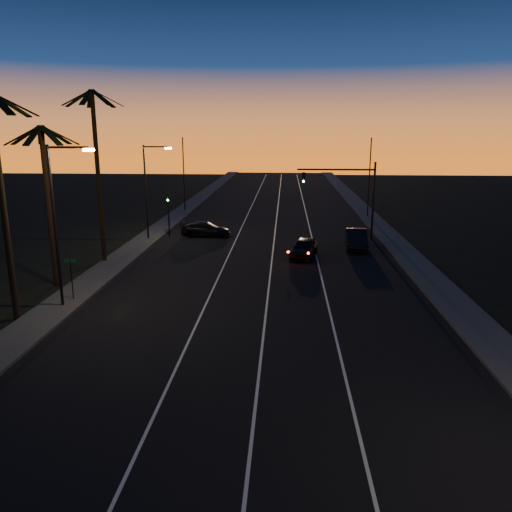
# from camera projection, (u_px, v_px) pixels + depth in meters

# --- Properties ---
(road) EXTENTS (20.00, 170.00, 0.01)m
(road) POSITION_uv_depth(u_px,v_px,m) (265.00, 264.00, 37.23)
(road) COLOR black
(road) RESTS_ON ground
(sidewalk_left) EXTENTS (2.40, 170.00, 0.16)m
(sidewalk_left) POSITION_uv_depth(u_px,v_px,m) (118.00, 261.00, 37.86)
(sidewalk_left) COLOR #323230
(sidewalk_left) RESTS_ON ground
(sidewalk_right) EXTENTS (2.40, 170.00, 0.16)m
(sidewalk_right) POSITION_uv_depth(u_px,v_px,m) (417.00, 266.00, 36.57)
(sidewalk_right) COLOR #323230
(sidewalk_right) RESTS_ON ground
(lane_stripe_left) EXTENTS (0.12, 160.00, 0.01)m
(lane_stripe_left) POSITION_uv_depth(u_px,v_px,m) (225.00, 264.00, 37.40)
(lane_stripe_left) COLOR silver
(lane_stripe_left) RESTS_ON road
(lane_stripe_mid) EXTENTS (0.12, 160.00, 0.01)m
(lane_stripe_mid) POSITION_uv_depth(u_px,v_px,m) (271.00, 264.00, 37.20)
(lane_stripe_mid) COLOR silver
(lane_stripe_mid) RESTS_ON road
(lane_stripe_right) EXTENTS (0.12, 160.00, 0.01)m
(lane_stripe_right) POSITION_uv_depth(u_px,v_px,m) (318.00, 265.00, 37.00)
(lane_stripe_right) COLOR silver
(lane_stripe_right) RESTS_ON road
(palm_near) EXTENTS (4.25, 4.16, 11.53)m
(palm_near) POSITION_uv_depth(u_px,v_px,m) (0.00, 185.00, 24.62)
(palm_near) COLOR black
(palm_near) RESTS_ON ground
(palm_mid) EXTENTS (4.25, 4.16, 10.03)m
(palm_mid) POSITION_uv_depth(u_px,v_px,m) (47.00, 188.00, 30.66)
(palm_mid) COLOR black
(palm_mid) RESTS_ON ground
(palm_far) EXTENTS (4.25, 4.16, 12.53)m
(palm_far) POSITION_uv_depth(u_px,v_px,m) (97.00, 160.00, 36.09)
(palm_far) COLOR black
(palm_far) RESTS_ON ground
(streetlight_left_near) EXTENTS (2.55, 0.26, 9.00)m
(streetlight_left_near) POSITION_uv_depth(u_px,v_px,m) (59.00, 214.00, 26.87)
(streetlight_left_near) COLOR black
(streetlight_left_near) RESTS_ON ground
(streetlight_left_far) EXTENTS (2.55, 0.26, 8.50)m
(streetlight_left_far) POSITION_uv_depth(u_px,v_px,m) (149.00, 184.00, 44.37)
(streetlight_left_far) COLOR black
(streetlight_left_far) RESTS_ON ground
(street_sign) EXTENTS (0.70, 0.06, 2.60)m
(street_sign) POSITION_uv_depth(u_px,v_px,m) (71.00, 274.00, 28.74)
(street_sign) COLOR black
(street_sign) RESTS_ON ground
(signal_mast) EXTENTS (7.10, 0.41, 7.00)m
(signal_mast) POSITION_uv_depth(u_px,v_px,m) (348.00, 186.00, 45.34)
(signal_mast) COLOR black
(signal_mast) RESTS_ON ground
(signal_post) EXTENTS (0.28, 0.37, 4.20)m
(signal_post) POSITION_uv_depth(u_px,v_px,m) (168.00, 206.00, 46.75)
(signal_post) COLOR black
(signal_post) RESTS_ON ground
(far_pole_left) EXTENTS (0.14, 0.14, 9.00)m
(far_pole_left) POSITION_uv_depth(u_px,v_px,m) (184.00, 175.00, 60.98)
(far_pole_left) COLOR black
(far_pole_left) RESTS_ON ground
(far_pole_right) EXTENTS (0.14, 0.14, 9.00)m
(far_pole_right) POSITION_uv_depth(u_px,v_px,m) (369.00, 178.00, 56.81)
(far_pole_right) COLOR black
(far_pole_right) RESTS_ON ground
(lead_car) EXTENTS (2.65, 5.15, 1.50)m
(lead_car) POSITION_uv_depth(u_px,v_px,m) (304.00, 248.00, 39.16)
(lead_car) COLOR black
(lead_car) RESTS_ON road
(right_car) EXTENTS (2.07, 5.04, 1.62)m
(right_car) POSITION_uv_depth(u_px,v_px,m) (356.00, 239.00, 42.10)
(right_car) COLOR black
(right_car) RESTS_ON road
(cross_car) EXTENTS (4.77, 2.12, 1.36)m
(cross_car) POSITION_uv_depth(u_px,v_px,m) (206.00, 229.00, 46.94)
(cross_car) COLOR black
(cross_car) RESTS_ON road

